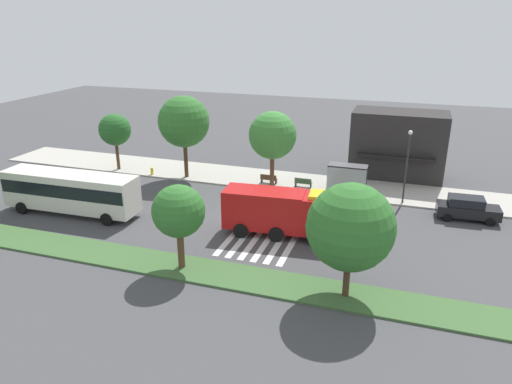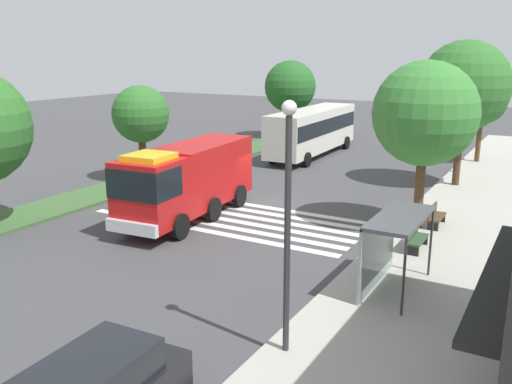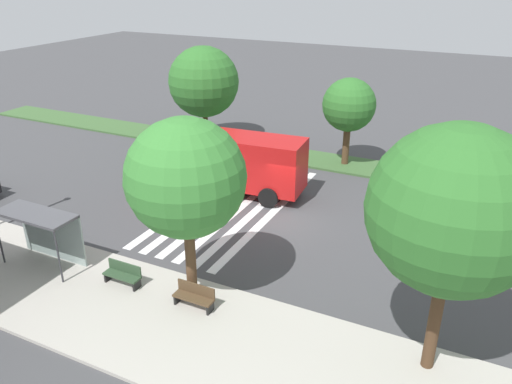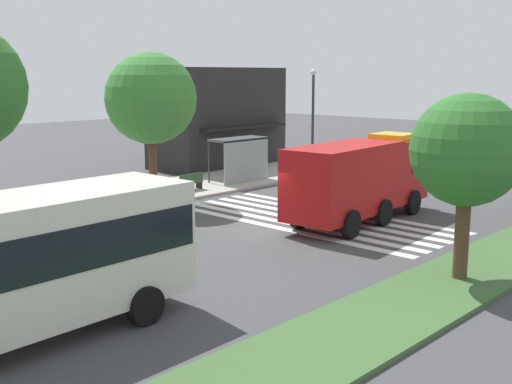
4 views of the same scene
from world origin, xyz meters
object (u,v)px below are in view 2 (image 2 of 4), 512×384
Objects in this scene: bus_stop_shelter at (388,236)px; street_lamp at (288,210)px; sidewalk_tree_west at (464,86)px; fire_truck at (185,179)px; bench_near_shelter at (416,238)px; fire_hydrant at (458,166)px; sidewalk_tree_far_west at (483,101)px; transit_bus at (313,128)px; bench_west_of_shelter at (435,216)px; median_tree_west at (141,115)px; median_tree_far_west at (290,87)px; sidewalk_tree_center at (425,114)px.

street_lamp reaches higher than bus_stop_shelter.
sidewalk_tree_west is at bearing 178.90° from street_lamp.
fire_truck is 5.49× the size of bench_near_shelter.
fire_truck is at bearing -84.66° from bench_near_shelter.
bench_near_shelter is 15.46m from fire_hydrant.
sidewalk_tree_far_west reaches higher than fire_hydrant.
transit_bus reaches higher than bus_stop_shelter.
fire_truck is 22.86m from sidewalk_tree_far_west.
transit_bus is 3.28× the size of bus_stop_shelter.
fire_hydrant is at bearing -6.71° from sidewalk_tree_far_west.
bench_west_of_shelter is 16.71m from sidewalk_tree_far_west.
median_tree_west is 19.92m from fire_hydrant.
median_tree_far_west is (-11.85, -16.46, -1.18)m from sidewalk_tree_west.
street_lamp is 1.15× the size of median_tree_west.
sidewalk_tree_west reaches higher than fire_truck.
median_tree_west is (-0.64, -17.11, 3.39)m from bench_west_of_shelter.
sidewalk_tree_west is at bearing -177.52° from bus_stop_shelter.
median_tree_west is at bearing -64.75° from sidewalk_tree_west.
sidewalk_tree_far_west is 16.93m from median_tree_far_west.
fire_hydrant is at bearing 62.76° from median_tree_far_west.
median_tree_far_west reaches higher than bus_stop_shelter.
fire_truck reaches higher than bench_west_of_shelter.
fire_hydrant is (-12.55, -0.50, -4.55)m from sidewalk_tree_center.
transit_bus is 20.41m from bench_near_shelter.
sidewalk_tree_center is at bearing -142.56° from transit_bus.
fire_hydrant is (-11.40, 15.96, -3.49)m from median_tree_west.
sidewalk_tree_center reaches higher than bench_near_shelter.
street_lamp is at bearing -1.10° from sidewalk_tree_west.
median_tree_west reaches higher than fire_truck.
sidewalk_tree_far_west is at bearing 180.00° from sidewalk_tree_west.
bench_near_shelter is at bearing 76.77° from median_tree_west.
bench_near_shelter is 2.29× the size of fire_hydrant.
fire_hydrant is (4.25, -0.50, -3.83)m from sidewalk_tree_far_west.
sidewalk_tree_center is at bearing 107.14° from fire_truck.
sidewalk_tree_far_west is 0.87× the size of median_tree_far_west.
sidewalk_tree_west is 1.21× the size of median_tree_far_west.
bus_stop_shelter is 5.52m from street_lamp.
sidewalk_tree_center is at bearing 86.00° from median_tree_west.
fire_truck is 5.49× the size of bench_west_of_shelter.
median_tree_far_west is at bearing 35.71° from transit_bus.
sidewalk_tree_center is at bearing -51.69° from bench_west_of_shelter.
bench_west_of_shelter is at bearing 2.30° from sidewalk_tree_far_west.
fire_truck is 12.38m from street_lamp.
bench_west_of_shelter is 0.23× the size of sidewalk_tree_center.
bus_stop_shelter is 7.59m from sidewalk_tree_center.
median_tree_west is (15.64, -16.46, -0.34)m from sidewalk_tree_far_west.
fire_hydrant is at bearing 125.54° from median_tree_west.
bus_stop_shelter is 0.49× the size of sidewalk_tree_center.
sidewalk_tree_center is 10.15× the size of fire_hydrant.
bus_stop_shelter is 19.51m from fire_hydrant.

